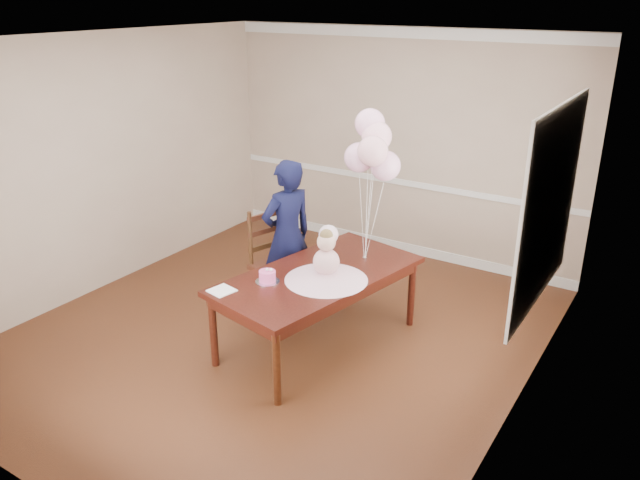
# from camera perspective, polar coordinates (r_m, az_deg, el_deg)

# --- Properties ---
(floor) EXTENTS (4.50, 5.00, 0.00)m
(floor) POSITION_cam_1_polar(r_m,az_deg,el_deg) (6.08, -3.91, -8.47)
(floor) COLOR #361A0D
(floor) RESTS_ON ground
(ceiling) EXTENTS (4.50, 5.00, 0.02)m
(ceiling) POSITION_cam_1_polar(r_m,az_deg,el_deg) (5.27, -4.69, 17.81)
(ceiling) COLOR white
(ceiling) RESTS_ON wall_back
(wall_back) EXTENTS (4.50, 0.02, 2.70)m
(wall_back) POSITION_cam_1_polar(r_m,az_deg,el_deg) (7.60, 7.14, 8.63)
(wall_back) COLOR tan
(wall_back) RESTS_ON floor
(wall_front) EXTENTS (4.50, 0.02, 2.70)m
(wall_front) POSITION_cam_1_polar(r_m,az_deg,el_deg) (3.97, -26.34, -6.14)
(wall_front) COLOR tan
(wall_front) RESTS_ON floor
(wall_left) EXTENTS (0.02, 5.00, 2.70)m
(wall_left) POSITION_cam_1_polar(r_m,az_deg,el_deg) (7.06, -19.21, 6.56)
(wall_left) COLOR tan
(wall_left) RESTS_ON floor
(wall_right) EXTENTS (0.02, 5.00, 2.70)m
(wall_right) POSITION_cam_1_polar(r_m,az_deg,el_deg) (4.62, 18.77, -1.13)
(wall_right) COLOR tan
(wall_right) RESTS_ON floor
(chair_rail_trim) EXTENTS (4.50, 0.02, 0.07)m
(chair_rail_trim) POSITION_cam_1_polar(r_m,az_deg,el_deg) (7.71, 6.95, 5.36)
(chair_rail_trim) COLOR silver
(chair_rail_trim) RESTS_ON wall_back
(crown_molding) EXTENTS (4.50, 0.02, 0.12)m
(crown_molding) POSITION_cam_1_polar(r_m,az_deg,el_deg) (7.41, 7.59, 18.30)
(crown_molding) COLOR silver
(crown_molding) RESTS_ON wall_back
(baseboard_trim) EXTENTS (4.50, 0.02, 0.12)m
(baseboard_trim) POSITION_cam_1_polar(r_m,az_deg,el_deg) (7.98, 6.68, -0.43)
(baseboard_trim) COLOR silver
(baseboard_trim) RESTS_ON floor
(window_frame) EXTENTS (0.02, 1.66, 1.56)m
(window_frame) POSITION_cam_1_polar(r_m,az_deg,el_deg) (5.02, 20.28, 2.91)
(window_frame) COLOR white
(window_frame) RESTS_ON wall_right
(window_blinds) EXTENTS (0.01, 1.50, 1.40)m
(window_blinds) POSITION_cam_1_polar(r_m,az_deg,el_deg) (5.02, 20.08, 2.95)
(window_blinds) COLOR silver
(window_blinds) RESTS_ON wall_right
(dining_table_top) EXTENTS (1.32, 2.07, 0.05)m
(dining_table_top) POSITION_cam_1_polar(r_m,az_deg,el_deg) (5.58, -0.17, -3.28)
(dining_table_top) COLOR black
(dining_table_top) RESTS_ON table_leg_fl
(table_apron) EXTENTS (1.20, 1.96, 0.10)m
(table_apron) POSITION_cam_1_polar(r_m,az_deg,el_deg) (5.61, -0.17, -3.95)
(table_apron) COLOR black
(table_apron) RESTS_ON table_leg_fl
(table_leg_fl) EXTENTS (0.08, 0.08, 0.67)m
(table_leg_fl) POSITION_cam_1_polar(r_m,az_deg,el_deg) (5.50, -9.73, -8.23)
(table_leg_fl) COLOR black
(table_leg_fl) RESTS_ON floor
(table_leg_fr) EXTENTS (0.08, 0.08, 0.67)m
(table_leg_fr) POSITION_cam_1_polar(r_m,az_deg,el_deg) (4.96, -3.98, -11.56)
(table_leg_fr) COLOR black
(table_leg_fr) RESTS_ON floor
(table_leg_bl) EXTENTS (0.08, 0.08, 0.67)m
(table_leg_bl) POSITION_cam_1_polar(r_m,az_deg,el_deg) (6.57, 2.65, -2.73)
(table_leg_bl) COLOR black
(table_leg_bl) RESTS_ON floor
(table_leg_br) EXTENTS (0.08, 0.08, 0.67)m
(table_leg_br) POSITION_cam_1_polar(r_m,az_deg,el_deg) (6.12, 8.36, -4.88)
(table_leg_br) COLOR black
(table_leg_br) RESTS_ON floor
(baby_skirt) EXTENTS (0.86, 0.86, 0.10)m
(baby_skirt) POSITION_cam_1_polar(r_m,az_deg,el_deg) (5.42, 0.57, -3.19)
(baby_skirt) COLOR #DBA2B6
(baby_skirt) RESTS_ON dining_table_top
(baby_torso) EXTENTS (0.23, 0.23, 0.23)m
(baby_torso) POSITION_cam_1_polar(r_m,az_deg,el_deg) (5.37, 0.58, -1.99)
(baby_torso) COLOR pink
(baby_torso) RESTS_ON baby_skirt
(baby_head) EXTENTS (0.16, 0.16, 0.16)m
(baby_head) POSITION_cam_1_polar(r_m,az_deg,el_deg) (5.30, 0.58, -0.18)
(baby_head) COLOR #DAA996
(baby_head) RESTS_ON baby_torso
(baby_hair) EXTENTS (0.12, 0.12, 0.12)m
(baby_hair) POSITION_cam_1_polar(r_m,az_deg,el_deg) (5.28, 0.59, 0.40)
(baby_hair) COLOR brown
(baby_hair) RESTS_ON baby_head
(cake_platter) EXTENTS (0.25, 0.25, 0.01)m
(cake_platter) POSITION_cam_1_polar(r_m,az_deg,el_deg) (5.42, -4.82, -3.81)
(cake_platter) COLOR silver
(cake_platter) RESTS_ON dining_table_top
(birthday_cake) EXTENTS (0.17, 0.17, 0.10)m
(birthday_cake) POSITION_cam_1_polar(r_m,az_deg,el_deg) (5.40, -4.84, -3.31)
(birthday_cake) COLOR #E94998
(birthday_cake) RESTS_ON cake_platter
(cake_flower_a) EXTENTS (0.03, 0.03, 0.03)m
(cake_flower_a) POSITION_cam_1_polar(r_m,az_deg,el_deg) (5.37, -4.86, -2.71)
(cake_flower_a) COLOR silver
(cake_flower_a) RESTS_ON birthday_cake
(cake_flower_b) EXTENTS (0.03, 0.03, 0.03)m
(cake_flower_b) POSITION_cam_1_polar(r_m,az_deg,el_deg) (5.36, -4.50, -2.73)
(cake_flower_b) COLOR white
(cake_flower_b) RESTS_ON birthday_cake
(rose_vase_near) EXTENTS (0.11, 0.11, 0.15)m
(rose_vase_near) POSITION_cam_1_polar(r_m,az_deg,el_deg) (5.82, 0.77, -1.09)
(rose_vase_near) COLOR silver
(rose_vase_near) RESTS_ON dining_table_top
(roses_near) EXTENTS (0.18, 0.18, 0.18)m
(roses_near) POSITION_cam_1_polar(r_m,az_deg,el_deg) (5.75, 0.78, 0.49)
(roses_near) COLOR silver
(roses_near) RESTS_ON rose_vase_near
(napkin) EXTENTS (0.23, 0.23, 0.01)m
(napkin) POSITION_cam_1_polar(r_m,az_deg,el_deg) (5.31, -8.97, -4.59)
(napkin) COLOR white
(napkin) RESTS_ON dining_table_top
(balloon_weight) EXTENTS (0.05, 0.05, 0.02)m
(balloon_weight) POSITION_cam_1_polar(r_m,az_deg,el_deg) (5.86, 4.09, -1.67)
(balloon_weight) COLOR silver
(balloon_weight) RESTS_ON dining_table_top
(balloon_a) EXTENTS (0.27, 0.27, 0.27)m
(balloon_a) POSITION_cam_1_polar(r_m,az_deg,el_deg) (5.61, 3.59, 7.54)
(balloon_a) COLOR #E9A5C7
(balloon_a) RESTS_ON balloon_ribbon_a
(balloon_b) EXTENTS (0.27, 0.27, 0.27)m
(balloon_b) POSITION_cam_1_polar(r_m,az_deg,el_deg) (5.44, 4.84, 8.08)
(balloon_b) COLOR #F3ACB9
(balloon_b) RESTS_ON balloon_ribbon_b
(balloon_c) EXTENTS (0.27, 0.27, 0.27)m
(balloon_c) POSITION_cam_1_polar(r_m,az_deg,el_deg) (5.57, 5.20, 9.42)
(balloon_c) COLOR #FFB4C8
(balloon_c) RESTS_ON balloon_ribbon_c
(balloon_d) EXTENTS (0.27, 0.27, 0.27)m
(balloon_d) POSITION_cam_1_polar(r_m,az_deg,el_deg) (5.63, 4.59, 10.56)
(balloon_d) COLOR #FFB4D8
(balloon_d) RESTS_ON balloon_ribbon_d
(balloon_e) EXTENTS (0.27, 0.27, 0.27)m
(balloon_e) POSITION_cam_1_polar(r_m,az_deg,el_deg) (5.54, 6.01, 6.75)
(balloon_e) COLOR #EDA8C9
(balloon_e) RESTS_ON balloon_ribbon_e
(balloon_ribbon_a) EXTENTS (0.09, 0.02, 0.80)m
(balloon_ribbon_a) POSITION_cam_1_polar(r_m,az_deg,el_deg) (5.74, 3.83, 2.16)
(balloon_ribbon_a) COLOR silver
(balloon_ribbon_a) RESTS_ON balloon_weight
(balloon_ribbon_b) EXTENTS (0.09, 0.07, 0.90)m
(balloon_ribbon_b) POSITION_cam_1_polar(r_m,az_deg,el_deg) (5.65, 4.43, 2.33)
(balloon_ribbon_b) COLOR white
(balloon_ribbon_b) RESTS_ON balloon_weight
(balloon_ribbon_c) EXTENTS (0.04, 0.09, 1.00)m
(balloon_ribbon_c) POSITION_cam_1_polar(r_m,az_deg,el_deg) (5.71, 4.61, 3.05)
(balloon_ribbon_c) COLOR white
(balloon_ribbon_c) RESTS_ON balloon_weight
(balloon_ribbon_d) EXTENTS (0.06, 0.11, 1.09)m
(balloon_ribbon_d) POSITION_cam_1_polar(r_m,az_deg,el_deg) (5.73, 4.31, 3.63)
(balloon_ribbon_d) COLOR white
(balloon_ribbon_d) RESTS_ON balloon_weight
(balloon_ribbon_e) EXTENTS (0.15, 0.04, 0.75)m
(balloon_ribbon_e) POSITION_cam_1_polar(r_m,az_deg,el_deg) (5.71, 4.99, 1.74)
(balloon_ribbon_e) COLOR white
(balloon_ribbon_e) RESTS_ON balloon_weight
(dining_chair_seat) EXTENTS (0.56, 0.56, 0.05)m
(dining_chair_seat) POSITION_cam_1_polar(r_m,az_deg,el_deg) (6.32, -3.84, -2.53)
(dining_chair_seat) COLOR #3C1A10
(dining_chair_seat) RESTS_ON chair_leg_fl
(chair_leg_fl) EXTENTS (0.05, 0.05, 0.44)m
(chair_leg_fl) POSITION_cam_1_polar(r_m,az_deg,el_deg) (6.46, -6.09, -4.40)
(chair_leg_fl) COLOR #3D1D10
(chair_leg_fl) RESTS_ON floor
(chair_leg_fr) EXTENTS (0.05, 0.05, 0.44)m
(chair_leg_fr) POSITION_cam_1_polar(r_m,az_deg,el_deg) (6.19, -4.10, -5.55)
(chair_leg_fr) COLOR #37190F
(chair_leg_fr) RESTS_ON floor
(chair_leg_bl) EXTENTS (0.05, 0.05, 0.44)m
(chair_leg_bl) POSITION_cam_1_polar(r_m,az_deg,el_deg) (6.66, -3.50, -3.50)
(chair_leg_bl) COLOR #341E0E
(chair_leg_bl) RESTS_ON floor
(chair_leg_br) EXTENTS (0.05, 0.05, 0.44)m
(chair_leg_br) POSITION_cam_1_polar(r_m,az_deg,el_deg) (6.40, -1.46, -4.56)
(chair_leg_br) COLOR black
(chair_leg_br) RESTS_ON floor
(chair_back_post_l) EXTENTS (0.05, 0.05, 0.57)m
(chair_back_post_l) POSITION_cam_1_polar(r_m,az_deg,el_deg) (6.26, -6.39, 0.09)
(chair_back_post_l) COLOR #351D0E
(chair_back_post_l) RESTS_ON dining_chair_seat
(chair_back_post_r) EXTENTS (0.05, 0.05, 0.57)m
(chair_back_post_r) POSITION_cam_1_polar(r_m,az_deg,el_deg) (6.46, -3.72, 0.88)
(chair_back_post_r) COLOR #351F0E
(chair_back_post_r) RESTS_ON dining_chair_seat
(chair_slat_low) EXTENTS (0.14, 0.40, 0.05)m
(chair_slat_low) POSITION_cam_1_polar(r_m,az_deg,el_deg) (6.40, -5.00, -0.53)
(chair_slat_low) COLOR #381F0F
(chair_slat_low) RESTS_ON dining_chair_seat
(chair_slat_mid) EXTENTS (0.14, 0.40, 0.05)m
(chair_slat_mid) POSITION_cam_1_polar(r_m,az_deg,el_deg) (6.34, -5.05, 0.84)
(chair_slat_mid) COLOR #36180E
(chair_slat_mid) RESTS_ON dining_chair_seat
(chair_slat_top) EXTENTS (0.14, 0.40, 0.05)m
(chair_slat_top) POSITION_cam_1_polar(r_m,az_deg,el_deg) (6.29, -5.09, 2.23)
(chair_slat_top) COLOR #3B1B10
(chair_slat_top) RESTS_ON dining_chair_seat
(woman) EXTENTS (0.56, 0.67, 1.57)m
(woman) POSITION_cam_1_polar(r_m,az_deg,el_deg) (6.23, -3.01, 0.34)
(woman) COLOR black
(woman) RESTS_ON floor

